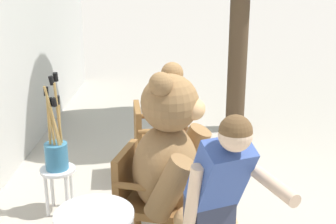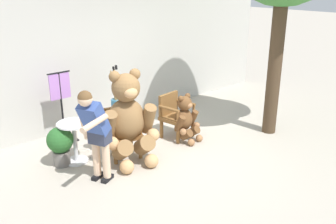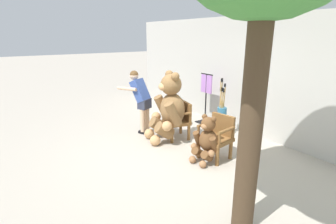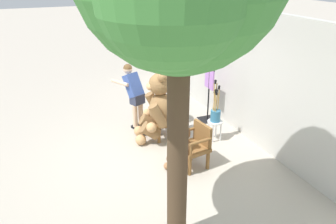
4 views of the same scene
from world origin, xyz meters
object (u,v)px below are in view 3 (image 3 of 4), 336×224
Objects in this scene: teddy_bear_large at (169,107)px; white_stool at (221,122)px; clothing_display_stand at (206,97)px; wooden_chair_right at (217,136)px; person_visitor at (141,97)px; round_side_table at (171,110)px; potted_plant at (168,110)px; brush_bucket at (222,110)px; teddy_bear_small at (207,139)px; wooden_chair_left at (179,119)px.

teddy_bear_large is 1.33m from white_stool.
clothing_display_stand is (-0.98, 0.37, 0.36)m from white_stool.
teddy_bear_large is (-1.29, -0.26, 0.32)m from wooden_chair_right.
person_visitor is 3.33× the size of white_stool.
wooden_chair_right is 1.19× the size of round_side_table.
clothing_display_stand is (0.35, 1.81, -0.19)m from person_visitor.
potted_plant is at bearing -160.26° from white_stool.
teddy_bear_large is 1.27m from brush_bucket.
person_visitor reaches higher than round_side_table.
white_stool is (0.53, 1.15, -0.42)m from teddy_bear_large.
wooden_chair_left is at bearing 167.24° from teddy_bear_small.
teddy_bear_small reaches higher than white_stool.
person_visitor is 1.60× the size of brush_bucket.
wooden_chair_left is 1.19× the size of round_side_table.
brush_bucket is at bearing 123.78° from teddy_bear_small.
teddy_bear_large reaches higher than wooden_chair_right.
wooden_chair_right is 0.93× the size of teddy_bear_small.
wooden_chair_left is at bearing 33.75° from person_visitor.
white_stool is 1.11m from clothing_display_stand.
wooden_chair_right is 0.90× the size of brush_bucket.
clothing_display_stand is (-0.45, 1.52, -0.06)m from teddy_bear_large.
person_visitor is (-0.83, -0.56, 0.45)m from wooden_chair_left.
white_stool is 1.58m from potted_plant.
potted_plant is at bearing 166.40° from round_side_table.
round_side_table is at bearing -154.66° from white_stool.
teddy_bear_small reaches higher than round_side_table.
brush_bucket is (1.33, 1.44, -0.24)m from person_visitor.
teddy_bear_large reaches higher than clothing_display_stand.
brush_bucket is at bearing 25.27° from round_side_table.
teddy_bear_small is at bearing -15.75° from potted_plant.
brush_bucket is 1.41× the size of potted_plant.
wooden_chair_left is at bearing -19.48° from potted_plant.
teddy_bear_large reaches higher than person_visitor.
person_visitor is at bearing -100.79° from clothing_display_stand.
clothing_display_stand is (-0.49, 1.26, 0.26)m from wooden_chair_left.
clothing_display_stand reaches higher than teddy_bear_small.
teddy_bear_small is 2.18m from person_visitor.
clothing_display_stand is at bearing 106.64° from teddy_bear_large.
white_stool is (-0.76, 0.88, -0.11)m from wooden_chair_right.
teddy_bear_large is 3.46× the size of white_stool.
clothing_display_stand is (-1.75, 1.26, 0.26)m from wooden_chair_right.
person_visitor reaches higher than clothing_display_stand.
potted_plant is at bearing 147.35° from teddy_bear_large.
wooden_chair_right is 0.63× the size of clothing_display_stand.
potted_plant is (-0.16, 0.91, -0.51)m from person_visitor.
wooden_chair_right is at bearing 11.55° from teddy_bear_large.
clothing_display_stand is at bearing 111.19° from wooden_chair_left.
potted_plant is (-1.49, -0.53, -0.27)m from brush_bucket.
white_stool is at bearing -20.69° from clothing_display_stand.
potted_plant is at bearing 160.52° from wooden_chair_left.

